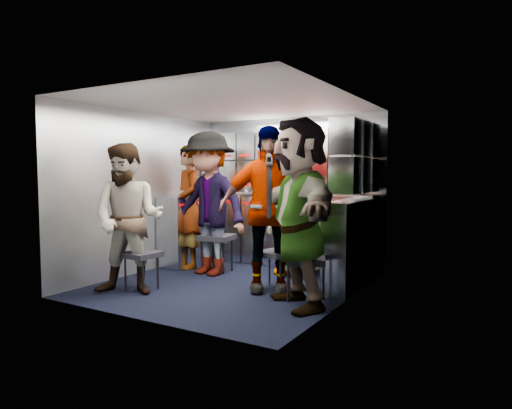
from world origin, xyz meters
The scene contains 29 objects.
floor centered at (0.00, 0.00, 0.00)m, with size 3.00×3.00×0.00m, color black.
wall_back centered at (0.00, 1.50, 1.05)m, with size 2.80×0.04×2.10m, color #91989F.
wall_left centered at (-1.40, 0.00, 1.05)m, with size 0.04×3.00×2.10m, color #91989F.
wall_right centered at (1.40, 0.00, 1.05)m, with size 0.04×3.00×2.10m, color #91989F.
ceiling centered at (0.00, 0.00, 2.10)m, with size 2.80×3.00×0.02m, color silver.
cart_bank_back centered at (0.00, 1.29, 0.49)m, with size 2.68×0.38×0.99m, color #9CA2AC.
cart_bank_left centered at (-1.19, 0.56, 0.49)m, with size 0.38×0.76×0.99m, color #9CA2AC.
counter centered at (0.00, 1.29, 1.01)m, with size 2.68×0.42×0.03m, color silver.
locker_bank_back centered at (0.00, 1.35, 1.49)m, with size 2.68×0.28×0.82m, color #9CA2AC.
locker_bank_right centered at (1.25, 0.70, 1.49)m, with size 0.28×1.00×0.82m, color #9CA2AC.
right_cabinet centered at (1.25, 0.60, 0.50)m, with size 0.28×1.20×1.00m, color #9CA2AC.
coffee_niche centered at (0.18, 1.41, 1.47)m, with size 0.46×0.16×0.84m, color black, non-canonical shape.
red_latch_strip centered at (0.00, 1.09, 0.88)m, with size 2.60×0.02×0.03m, color #B70608.
jump_seat_near_left centered at (-0.72, -0.73, 0.38)m, with size 0.39×0.37×0.43m.
jump_seat_mid_left centered at (-0.55, 0.47, 0.43)m, with size 0.48×0.46×0.49m.
jump_seat_center centered at (0.43, 1.02, 0.44)m, with size 0.43×0.41×0.49m.
jump_seat_mid_right centered at (0.50, 0.13, 0.37)m, with size 0.42×0.41×0.42m.
jump_seat_near_right centered at (1.05, -0.22, 0.40)m, with size 0.50×0.49×0.45m.
attendant_standing centered at (-1.05, 0.50, 0.85)m, with size 0.62×0.41×1.69m, color black.
attendant_arc_a centered at (-0.72, -0.91, 0.81)m, with size 0.79×0.62×1.63m, color black.
attendant_arc_b centered at (-0.55, 0.29, 0.92)m, with size 1.18×0.68×1.83m, color black.
attendant_arc_c centered at (0.43, 0.84, 0.82)m, with size 0.80×0.52×1.64m, color black.
attendant_arc_d centered at (0.50, -0.05, 0.91)m, with size 1.07×0.44×1.82m, color black.
attendant_arc_e centered at (1.05, -0.40, 0.93)m, with size 1.72×0.55×1.85m, color black.
bottle_left centered at (-0.96, 1.24, 1.16)m, with size 0.06×0.06×0.26m, color white.
bottle_mid centered at (-0.56, 1.24, 1.14)m, with size 0.06×0.06×0.22m, color white.
bottle_right centered at (1.03, 1.24, 1.15)m, with size 0.07×0.07×0.25m, color white.
cup_left centered at (-1.19, 1.23, 1.08)m, with size 0.09×0.09×0.10m, color #C7AE8C.
cup_right centered at (0.55, 1.23, 1.08)m, with size 0.07×0.07×0.11m, color #C7AE8C.
Camera 1 is at (2.93, -4.42, 1.31)m, focal length 32.00 mm.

